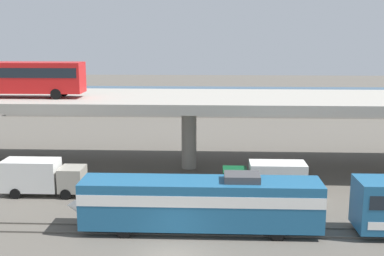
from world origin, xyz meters
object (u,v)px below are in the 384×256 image
service_truck_west (267,179)px  parked_car_0 (58,99)px  parked_car_5 (117,100)px  parked_car_3 (84,101)px  parked_car_2 (235,101)px  parked_car_4 (204,101)px  transit_bus_on_overpass (21,76)px  train_locomotive (189,201)px  service_truck_east (42,176)px  parked_car_1 (282,103)px

service_truck_west → parked_car_0: 54.93m
parked_car_0 → parked_car_5: (10.69, -1.14, -0.00)m
parked_car_3 → parked_car_2: bearing=-177.3°
parked_car_4 → transit_bus_on_overpass: bearing=65.1°
train_locomotive → parked_car_2: train_locomotive is taller
service_truck_east → parked_car_3: service_truck_east is taller
parked_car_4 → train_locomotive: bearing=89.9°
transit_bus_on_overpass → parked_car_0: bearing=-76.8°
parked_car_1 → parked_car_5: same height
parked_car_4 → parked_car_2: bearing=-177.3°
train_locomotive → parked_car_4: size_ratio=3.95×
train_locomotive → service_truck_west: bearing=-130.5°
parked_car_0 → transit_bus_on_overpass: bearing=103.2°
train_locomotive → parked_car_4: train_locomotive is taller
service_truck_east → parked_car_0: 46.62m
service_truck_east → parked_car_2: 47.54m
train_locomotive → parked_car_5: (-15.00, 50.81, -0.19)m
transit_bus_on_overpass → parked_car_5: 37.42m
transit_bus_on_overpass → parked_car_1: transit_bus_on_overpass is taller
parked_car_1 → parked_car_3: same height
transit_bus_on_overpass → parked_car_2: 43.72m
parked_car_2 → parked_car_3: same height
train_locomotive → parked_car_1: 50.75m
parked_car_5 → parked_car_0: bearing=173.9°
service_truck_west → parked_car_1: service_truck_west is taller
parked_car_1 → parked_car_5: bearing=-3.6°
transit_bus_on_overpass → service_truck_west: size_ratio=1.76×
parked_car_2 → parked_car_0: bearing=-1.6°
parked_car_4 → service_truck_west: bearing=97.8°
transit_bus_on_overpass → service_truck_east: 11.26m
service_truck_east → parked_car_3: 43.39m
parked_car_0 → service_truck_west: bearing=125.4°
train_locomotive → parked_car_2: (5.39, 51.07, -0.19)m
parked_car_5 → transit_bus_on_overpass: bearing=-92.9°
service_truck_west → service_truck_east: size_ratio=1.00×
train_locomotive → parked_car_1: train_locomotive is taller
parked_car_5 → service_truck_west: bearing=-64.2°
parked_car_3 → parked_car_4: bearing=-177.3°
transit_bus_on_overpass → service_truck_east: bearing=120.0°
train_locomotive → parked_car_3: 53.90m
parked_car_2 → parked_car_4: 5.26m
parked_car_2 → parked_car_5: bearing=0.7°
transit_bus_on_overpass → service_truck_east: (4.06, -7.03, -7.80)m
parked_car_4 → parked_car_3: bearing=2.7°
train_locomotive → service_truck_east: bearing=-29.2°
parked_car_5 → parked_car_3: bearing=-170.1°
service_truck_west → service_truck_east: 18.90m
train_locomotive → parked_car_0: train_locomotive is taller
train_locomotive → transit_bus_on_overpass: bearing=-40.1°
parked_car_1 → parked_car_3: (-33.64, 0.82, 0.00)m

